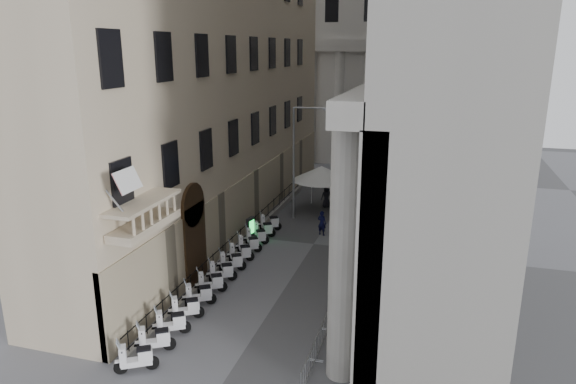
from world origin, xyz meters
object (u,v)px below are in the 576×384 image
(pedestrian_b, at_px, (369,211))
(info_kiosk, at_px, (250,229))
(pedestrian_a, at_px, (322,223))
(scooter_0, at_px, (138,371))
(security_tent, at_px, (319,172))
(street_lamp, at_px, (298,153))

(pedestrian_b, bearing_deg, info_kiosk, 45.21)
(pedestrian_a, bearing_deg, pedestrian_b, -114.12)
(scooter_0, xyz_separation_m, info_kiosk, (-0.63, 14.72, 0.81))
(pedestrian_a, relative_size, pedestrian_b, 0.89)
(security_tent, height_order, info_kiosk, security_tent)
(security_tent, distance_m, info_kiosk, 8.66)
(info_kiosk, height_order, pedestrian_b, pedestrian_b)
(security_tent, height_order, pedestrian_a, security_tent)
(scooter_0, xyz_separation_m, pedestrian_a, (3.69, 17.11, 0.86))
(scooter_0, distance_m, pedestrian_a, 17.52)
(security_tent, relative_size, pedestrian_a, 2.62)
(security_tent, distance_m, pedestrian_a, 6.10)
(info_kiosk, xyz_separation_m, pedestrian_a, (4.32, 2.38, 0.04))
(scooter_0, bearing_deg, info_kiosk, -28.32)
(info_kiosk, bearing_deg, scooter_0, -77.18)
(scooter_0, height_order, info_kiosk, info_kiosk)
(scooter_0, distance_m, pedestrian_b, 21.47)
(pedestrian_a, bearing_deg, street_lamp, -33.85)
(scooter_0, relative_size, pedestrian_b, 0.78)
(street_lamp, bearing_deg, security_tent, 66.84)
(scooter_0, bearing_deg, security_tent, -36.30)
(pedestrian_a, distance_m, pedestrian_b, 4.35)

